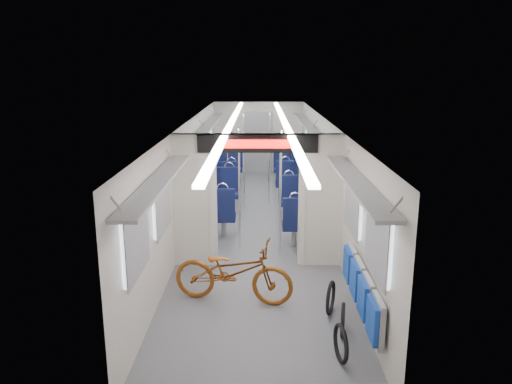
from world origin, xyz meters
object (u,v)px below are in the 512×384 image
(bike_hoop_b, at_px, (343,322))
(seat_bay_near_right, at_px, (303,206))
(seat_bay_near_left, at_px, (216,198))
(seat_bay_far_right, at_px, (292,170))
(flip_bench, at_px, (361,289))
(stanchion_near_right, at_px, (280,194))
(stanchion_far_left, at_px, (244,162))
(stanchion_near_left, at_px, (239,190))
(bike_hoop_c, at_px, (331,299))
(bicycle, at_px, (233,272))
(stanchion_far_right, at_px, (269,160))
(bike_hoop_a, at_px, (341,345))
(seat_bay_far_left, at_px, (225,170))

(bike_hoop_b, height_order, seat_bay_near_right, seat_bay_near_right)
(bike_hoop_b, relative_size, seat_bay_near_left, 0.20)
(seat_bay_far_right, bearing_deg, seat_bay_near_right, -90.00)
(flip_bench, distance_m, stanchion_near_right, 2.96)
(bike_hoop_b, xyz_separation_m, seat_bay_far_right, (-0.17, 7.89, 0.37))
(flip_bench, bearing_deg, stanchion_far_left, 106.16)
(stanchion_near_left, bearing_deg, seat_bay_far_right, 74.68)
(seat_bay_near_left, xyz_separation_m, stanchion_near_left, (0.59, -1.65, 0.58))
(bike_hoop_b, bearing_deg, stanchion_far_left, 103.46)
(bike_hoop_c, height_order, stanchion_near_right, stanchion_near_right)
(bike_hoop_c, xyz_separation_m, seat_bay_near_right, (-0.09, 3.63, 0.33))
(bicycle, bearing_deg, stanchion_far_right, 5.23)
(bicycle, xyz_separation_m, flip_bench, (1.71, -0.82, 0.11))
(bicycle, xyz_separation_m, seat_bay_near_right, (1.29, 3.24, 0.08))
(flip_bench, distance_m, bike_hoop_b, 0.49)
(seat_bay_near_right, bearing_deg, bicycle, -111.68)
(stanchion_near_left, bearing_deg, bicycle, -90.24)
(bike_hoop_b, distance_m, stanchion_far_left, 6.27)
(bike_hoop_c, relative_size, seat_bay_near_right, 0.23)
(bicycle, xyz_separation_m, stanchion_near_left, (0.01, 2.22, 0.68))
(bike_hoop_b, xyz_separation_m, stanchion_far_left, (-1.44, 6.02, 0.95))
(bike_hoop_a, xyz_separation_m, seat_bay_far_left, (-1.92, 8.58, 0.33))
(seat_bay_far_left, xyz_separation_m, stanchion_near_left, (0.59, -4.78, 0.60))
(bike_hoop_c, xyz_separation_m, stanchion_far_right, (-0.76, 5.77, 0.93))
(seat_bay_far_left, bearing_deg, flip_bench, -73.69)
(bicycle, height_order, stanchion_far_left, stanchion_far_left)
(flip_bench, xyz_separation_m, bike_hoop_c, (-0.32, 0.43, -0.36))
(bicycle, bearing_deg, seat_bay_far_right, 1.24)
(bike_hoop_a, height_order, stanchion_near_left, stanchion_near_left)
(seat_bay_far_left, xyz_separation_m, stanchion_far_right, (1.20, -1.62, 0.60))
(seat_bay_far_right, bearing_deg, seat_bay_far_left, 176.50)
(seat_bay_near_left, bearing_deg, bicycle, -81.44)
(bike_hoop_c, height_order, stanchion_far_left, stanchion_far_left)
(seat_bay_far_left, height_order, stanchion_far_left, stanchion_far_left)
(bicycle, distance_m, stanchion_far_left, 5.07)
(bike_hoop_b, xyz_separation_m, bike_hoop_c, (-0.07, 0.61, 0.02))
(bike_hoop_a, relative_size, bike_hoop_c, 0.98)
(flip_bench, height_order, bike_hoop_a, flip_bench)
(bike_hoop_a, relative_size, stanchion_far_right, 0.21)
(seat_bay_near_left, bearing_deg, flip_bench, -63.97)
(bicycle, height_order, flip_bench, bicycle)
(stanchion_near_left, bearing_deg, seat_bay_near_left, 109.76)
(stanchion_far_left, bearing_deg, flip_bench, -73.84)
(bike_hoop_c, xyz_separation_m, stanchion_near_right, (-0.62, 2.32, 0.93))
(seat_bay_near_left, xyz_separation_m, seat_bay_far_left, (0.00, 3.14, -0.02))
(stanchion_near_left, bearing_deg, bike_hoop_b, -65.81)
(seat_bay_near_right, distance_m, stanchion_near_right, 1.53)
(bike_hoop_a, relative_size, stanchion_near_right, 0.21)
(bike_hoop_c, distance_m, seat_bay_far_right, 7.29)
(bike_hoop_b, distance_m, seat_bay_far_left, 8.26)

